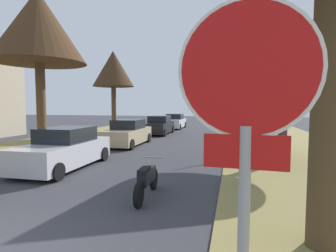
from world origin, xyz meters
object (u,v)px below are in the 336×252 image
(street_tree_left_mid_a, at_px, (38,28))
(parked_sedan_tan, at_px, (128,133))
(parked_sedan_black, at_px, (159,126))
(street_tree_left_mid_b, at_px, (113,70))
(street_tree_right_mid_a, at_px, (285,46))
(stop_sign_far, at_px, (232,111))
(parked_sedan_silver, at_px, (64,149))
(curbside_mailbox, at_px, (248,153))
(parked_sedan_white, at_px, (175,122))
(parked_motorcycle, at_px, (147,179))
(stop_sign_near, at_px, (245,143))

(street_tree_left_mid_a, distance_m, parked_sedan_tan, 7.38)
(parked_sedan_tan, bearing_deg, parked_sedan_black, 88.83)
(street_tree_left_mid_b, bearing_deg, parked_sedan_black, 32.87)
(street_tree_right_mid_a, bearing_deg, parked_sedan_black, 129.47)
(street_tree_left_mid_b, bearing_deg, stop_sign_far, -39.18)
(parked_sedan_silver, distance_m, curbside_mailbox, 6.90)
(parked_sedan_white, distance_m, parked_motorcycle, 21.83)
(stop_sign_far, distance_m, curbside_mailbox, 4.44)
(parked_sedan_silver, height_order, curbside_mailbox, parked_sedan_silver)
(stop_sign_near, distance_m, stop_sign_far, 10.73)
(stop_sign_far, height_order, street_tree_left_mid_a, street_tree_left_mid_a)
(stop_sign_near, bearing_deg, street_tree_right_mid_a, 79.40)
(stop_sign_near, relative_size, stop_sign_far, 1.01)
(parked_sedan_silver, bearing_deg, street_tree_left_mid_a, 140.45)
(street_tree_left_mid_a, bearing_deg, stop_sign_far, 5.03)
(street_tree_left_mid_b, height_order, parked_motorcycle, street_tree_left_mid_b)
(parked_motorcycle, height_order, curbside_mailbox, curbside_mailbox)
(stop_sign_far, relative_size, street_tree_left_mid_a, 0.37)
(parked_sedan_tan, relative_size, curbside_mailbox, 3.50)
(stop_sign_far, bearing_deg, street_tree_left_mid_a, -174.97)
(street_tree_right_mid_a, bearing_deg, curbside_mailbox, -111.75)
(street_tree_left_mid_a, bearing_deg, parked_sedan_black, 73.25)
(street_tree_left_mid_a, xyz_separation_m, parked_motorcycle, (7.19, -4.93, -5.77))
(stop_sign_near, height_order, parked_sedan_black, stop_sign_near)
(parked_sedan_tan, bearing_deg, parked_sedan_white, 89.13)
(street_tree_left_mid_b, distance_m, parked_sedan_tan, 7.20)
(parked_sedan_black, height_order, parked_sedan_white, same)
(stop_sign_near, xyz_separation_m, stop_sign_far, (-0.13, 10.73, -0.02))
(parked_sedan_silver, bearing_deg, parked_motorcycle, -30.43)
(street_tree_left_mid_a, relative_size, parked_sedan_silver, 1.81)
(stop_sign_far, height_order, parked_sedan_silver, stop_sign_far)
(parked_sedan_black, bearing_deg, curbside_mailbox, -64.54)
(stop_sign_near, distance_m, parked_sedan_tan, 15.23)
(stop_sign_far, bearing_deg, stop_sign_near, -89.31)
(parked_sedan_black, distance_m, parked_motorcycle, 15.96)
(stop_sign_near, bearing_deg, street_tree_left_mid_a, 133.64)
(curbside_mailbox, bearing_deg, parked_sedan_silver, 171.83)
(parked_sedan_black, distance_m, curbside_mailbox, 15.47)
(stop_sign_far, bearing_deg, parked_sedan_tan, 154.42)
(street_tree_left_mid_a, relative_size, parked_sedan_black, 1.81)
(stop_sign_near, bearing_deg, parked_motorcycle, 114.44)
(street_tree_left_mid_a, xyz_separation_m, curbside_mailbox, (9.81, -3.45, -5.19))
(parked_sedan_silver, height_order, parked_motorcycle, parked_sedan_silver)
(stop_sign_near, bearing_deg, street_tree_left_mid_b, 117.33)
(parked_sedan_tan, xyz_separation_m, parked_motorcycle, (4.16, -8.76, -0.24))
(stop_sign_far, relative_size, parked_sedan_white, 0.66)
(stop_sign_far, relative_size, curbside_mailbox, 2.32)
(parked_sedan_tan, bearing_deg, street_tree_left_mid_a, -128.33)
(parked_motorcycle, bearing_deg, curbside_mailbox, 29.48)
(stop_sign_far, relative_size, parked_motorcycle, 1.44)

